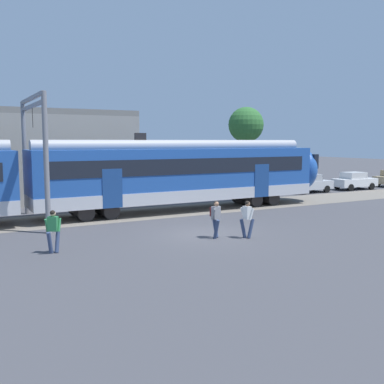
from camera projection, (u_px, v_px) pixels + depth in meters
ground_plane at (207, 235)px, 20.55m from camera, size 160.00×160.00×0.00m
pedestrian_green at (53, 228)px, 17.06m from camera, size 0.67×0.51×1.67m
pedestrian_grey at (216, 216)px, 19.72m from camera, size 0.54×0.68×1.67m
pedestrian_white at (247, 217)px, 19.71m from camera, size 0.63×0.53×1.67m
parked_car_silver at (309, 183)px, 37.15m from camera, size 4.02×1.79×1.54m
parked_car_white at (354, 181)px, 39.51m from camera, size 4.07×1.89×1.54m
catenary_gantry at (33, 140)px, 23.17m from camera, size 0.24×6.64×6.53m
background_building at (3, 157)px, 30.17m from camera, size 17.73×5.00×9.20m
street_tree_right at (246, 125)px, 42.52m from camera, size 3.35×3.35×7.47m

